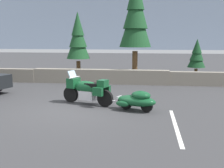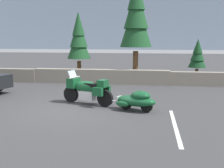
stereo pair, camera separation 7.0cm
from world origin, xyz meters
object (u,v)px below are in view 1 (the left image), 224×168
Objects in this scene: pine_tree_secondary at (197,55)px; pine_tree_far_right at (78,38)px; touring_motorcycle at (87,89)px; car_shaped_trailer at (137,100)px; pine_tree_tall at (136,14)px.

pine_tree_secondary is 7.46m from pine_tree_far_right.
pine_tree_far_right reaches higher than touring_motorcycle.
car_shaped_trailer is at bearing -20.64° from touring_motorcycle.
pine_tree_tall reaches higher than touring_motorcycle.
car_shaped_trailer is at bearing -60.07° from pine_tree_far_right.
pine_tree_tall reaches higher than pine_tree_far_right.
pine_tree_secondary is 0.61× the size of pine_tree_far_right.
pine_tree_secondary is at bearing 52.47° from touring_motorcycle.
pine_tree_tall is at bearing 75.13° from touring_motorcycle.
pine_tree_far_right is at bearing -172.88° from pine_tree_secondary.
car_shaped_trailer is at bearing -113.44° from pine_tree_secondary.
car_shaped_trailer is 7.75m from pine_tree_tall.
touring_motorcycle is 1.01× the size of car_shaped_trailer.
pine_tree_far_right is (-1.94, 6.11, 2.05)m from touring_motorcycle.
pine_tree_secondary is at bearing 66.56° from car_shaped_trailer.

